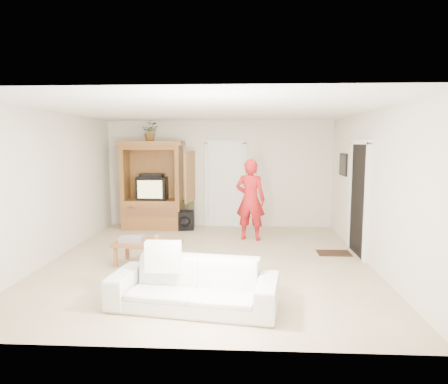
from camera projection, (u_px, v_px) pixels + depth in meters
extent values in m
plane|color=tan|center=(209.00, 261.00, 7.00)|extent=(6.00, 6.00, 0.00)
plane|color=white|center=(208.00, 110.00, 6.68)|extent=(6.00, 6.00, 0.00)
plane|color=silver|center=(219.00, 174.00, 9.81)|extent=(5.50, 0.00, 5.50)
plane|color=silver|center=(180.00, 222.00, 3.86)|extent=(5.50, 0.00, 5.50)
plane|color=silver|center=(52.00, 187.00, 6.98)|extent=(0.00, 6.00, 6.00)
plane|color=silver|center=(371.00, 189.00, 6.69)|extent=(0.00, 6.00, 6.00)
cube|color=#935A2D|center=(153.00, 214.00, 9.66)|extent=(1.40, 0.60, 0.70)
cube|color=#935A2D|center=(125.00, 175.00, 9.58)|extent=(0.10, 0.60, 1.20)
cube|color=#935A2D|center=(179.00, 175.00, 9.51)|extent=(0.10, 0.60, 1.20)
cube|color=#935A2D|center=(154.00, 174.00, 9.81)|extent=(1.40, 0.06, 1.20)
cube|color=#935A2D|center=(151.00, 148.00, 9.47)|extent=(1.40, 0.60, 0.10)
cube|color=#935A2D|center=(151.00, 143.00, 9.45)|extent=(1.52, 0.68, 0.10)
cube|color=#935A2D|center=(190.00, 177.00, 9.03)|extent=(0.16, 0.67, 1.15)
cube|color=black|center=(152.00, 188.00, 9.62)|extent=(0.70, 0.52, 0.55)
cube|color=tan|center=(150.00, 189.00, 9.35)|extent=(0.58, 0.02, 0.42)
cube|color=black|center=(152.00, 175.00, 9.55)|extent=(0.55, 0.35, 0.08)
cube|color=brown|center=(150.00, 212.00, 9.37)|extent=(1.19, 0.03, 0.25)
cube|color=white|center=(225.00, 185.00, 9.81)|extent=(0.85, 0.05, 2.04)
cube|color=black|center=(359.00, 200.00, 7.32)|extent=(0.05, 0.90, 2.04)
cube|color=black|center=(343.00, 164.00, 8.54)|extent=(0.03, 0.60, 0.48)
cube|color=#382316|center=(334.00, 253.00, 7.47)|extent=(0.60, 0.40, 0.02)
imported|color=#4C7238|center=(151.00, 132.00, 9.40)|extent=(0.40, 0.35, 0.44)
imported|color=red|center=(250.00, 200.00, 8.45)|extent=(0.71, 0.55, 1.73)
imported|color=silver|center=(194.00, 284.00, 4.98)|extent=(2.17, 1.10, 0.61)
cube|color=brown|center=(147.00, 243.00, 6.75)|extent=(1.16, 0.74, 0.06)
cube|color=brown|center=(116.00, 257.00, 6.64)|extent=(0.07, 0.07, 0.34)
cube|color=brown|center=(127.00, 250.00, 7.08)|extent=(0.07, 0.07, 0.34)
cube|color=brown|center=(170.00, 260.00, 6.46)|extent=(0.07, 0.07, 0.34)
cube|color=brown|center=(178.00, 253.00, 6.90)|extent=(0.07, 0.07, 0.34)
cube|color=#D5474D|center=(131.00, 239.00, 6.75)|extent=(0.40, 0.31, 0.08)
cylinder|color=tan|center=(156.00, 238.00, 6.78)|extent=(0.08, 0.08, 0.10)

